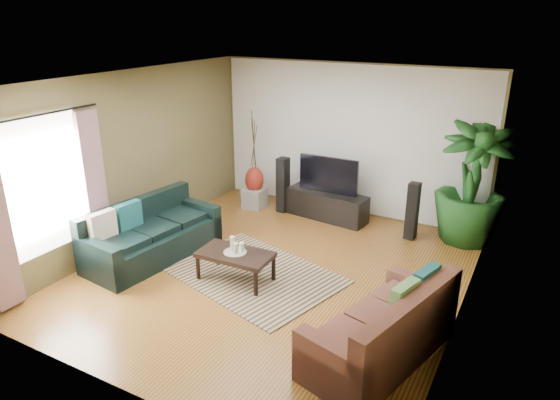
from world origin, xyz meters
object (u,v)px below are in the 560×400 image
Objects in this scene: sofa_right at (381,322)px; coffee_table at (236,266)px; pedestal at (255,198)px; sofa_left at (153,231)px; speaker_right at (412,211)px; vase at (254,180)px; television at (328,175)px; tv_stand at (327,205)px; potted_plant at (472,183)px; speaker_left at (283,185)px; side_table at (185,222)px.

coffee_table is (-2.26, 0.65, -0.22)m from sofa_right.
pedestal is at bearing 113.42° from coffee_table.
sofa_left is 2.18× the size of speaker_right.
pedestal is at bearing 0.00° from vase.
television is 2.23× the size of vase.
coffee_table is at bearing -87.53° from tv_stand.
sofa_right is at bearing -42.13° from pedestal.
potted_plant reaches higher than sofa_left.
potted_plant reaches higher than vase.
speaker_left reaches higher than sofa_left.
potted_plant is (3.20, 0.29, 0.47)m from speaker_left.
speaker_left is 2.13× the size of side_table.
sofa_left is 1.40× the size of tv_stand.
sofa_left and sofa_right have the same top height.
tv_stand is at bearing -90.00° from television.
vase reaches higher than tv_stand.
sofa_left is at bearing -144.65° from potted_plant.
sofa_left is 3.79m from sofa_right.
vase is at bearing 77.75° from side_table.
potted_plant is at bearing -169.81° from sofa_right.
sofa_left is at bearing -96.27° from vase.
sofa_left is 2.51m from pedestal.
pedestal is (-1.20, 2.48, -0.02)m from coffee_table.
tv_stand is (1.68, 2.65, -0.18)m from sofa_left.
tv_stand is 1.42m from pedestal.
sofa_right reaches higher than vase.
sofa_right is 3.81× the size of vase.
coffee_table is 2.66m from speaker_left.
coffee_table is at bearing -28.32° from side_table.
coffee_table is at bearing -90.88° from sofa_right.
potted_plant is (0.31, 3.51, 0.56)m from sofa_right.
potted_plant is 3.86m from pedestal.
side_table reaches higher than coffee_table.
potted_plant is at bearing 25.85° from speaker_right.
vase is 1.01× the size of side_table.
vase is (0.00, 0.00, 0.36)m from pedestal.
coffee_table is 2.74m from television.
sofa_left reaches higher than pedestal.
speaker_left is 0.57m from vase.
speaker_left reaches higher than tv_stand.
sofa_left is 2.02× the size of speaker_left.
sofa_left is at bearing -84.66° from sofa_right.
tv_stand is 2.47m from potted_plant.
coffee_table is 3.08m from speaker_right.
pedestal is 0.79× the size of side_table.
sofa_right is 3.21m from speaker_right.
side_table is at bearing -127.31° from tv_stand.
potted_plant is (2.35, 0.21, 0.73)m from tv_stand.
vase is 1.71m from side_table.
sofa_right is at bearing -44.77° from speaker_left.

